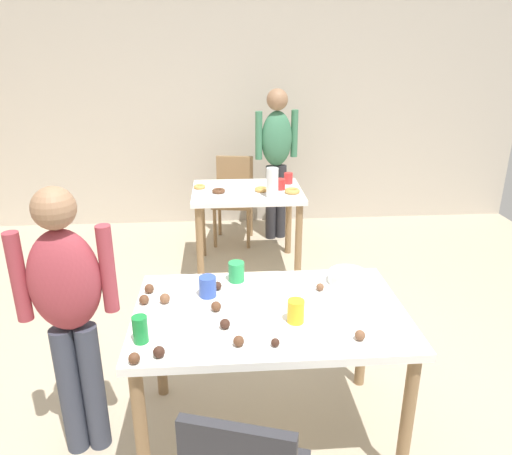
# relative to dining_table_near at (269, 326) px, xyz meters

# --- Properties ---
(ground_plane) EXTENTS (6.40, 6.40, 0.00)m
(ground_plane) POSITION_rel_dining_table_near_xyz_m (-0.03, 0.20, -0.66)
(ground_plane) COLOR tan
(wall_back) EXTENTS (6.40, 0.10, 2.60)m
(wall_back) POSITION_rel_dining_table_near_xyz_m (-0.03, 3.40, 0.64)
(wall_back) COLOR #BCB2A3
(wall_back) RESTS_ON ground_plane
(dining_table_near) EXTENTS (1.31, 0.83, 0.75)m
(dining_table_near) POSITION_rel_dining_table_near_xyz_m (0.00, 0.00, 0.00)
(dining_table_near) COLOR white
(dining_table_near) RESTS_ON ground_plane
(dining_table_far) EXTENTS (0.96, 0.74, 0.75)m
(dining_table_far) POSITION_rel_dining_table_near_xyz_m (0.01, 2.06, -0.03)
(dining_table_far) COLOR white
(dining_table_far) RESTS_ON ground_plane
(chair_far_table) EXTENTS (0.45, 0.45, 0.87)m
(chair_far_table) POSITION_rel_dining_table_near_xyz_m (-0.09, 2.79, -0.16)
(chair_far_table) COLOR olive
(chair_far_table) RESTS_ON ground_plane
(person_girl_near) EXTENTS (0.46, 0.24, 1.40)m
(person_girl_near) POSITION_rel_dining_table_near_xyz_m (-0.94, -0.03, 0.17)
(person_girl_near) COLOR #383D4C
(person_girl_near) RESTS_ON ground_plane
(person_adult_far) EXTENTS (0.45, 0.27, 1.55)m
(person_adult_far) POSITION_rel_dining_table_near_xyz_m (0.35, 2.80, 0.27)
(person_adult_far) COLOR #28282D
(person_adult_far) RESTS_ON ground_plane
(mixing_bowl) EXTENTS (0.21, 0.21, 0.06)m
(mixing_bowl) POSITION_rel_dining_table_near_xyz_m (0.45, 0.25, 0.12)
(mixing_bowl) COLOR white
(mixing_bowl) RESTS_ON dining_table_near
(soda_can) EXTENTS (0.07, 0.07, 0.12)m
(soda_can) POSITION_rel_dining_table_near_xyz_m (-0.58, -0.23, 0.15)
(soda_can) COLOR #198438
(soda_can) RESTS_ON dining_table_near
(fork_near) EXTENTS (0.17, 0.02, 0.01)m
(fork_near) POSITION_rel_dining_table_near_xyz_m (0.43, -0.02, 0.09)
(fork_near) COLOR silver
(fork_near) RESTS_ON dining_table_near
(cup_near_0) EXTENTS (0.08, 0.08, 0.11)m
(cup_near_0) POSITION_rel_dining_table_near_xyz_m (0.11, -0.12, 0.15)
(cup_near_0) COLOR yellow
(cup_near_0) RESTS_ON dining_table_near
(cup_near_1) EXTENTS (0.09, 0.09, 0.11)m
(cup_near_1) POSITION_rel_dining_table_near_xyz_m (-0.15, 0.32, 0.15)
(cup_near_1) COLOR green
(cup_near_1) RESTS_ON dining_table_near
(cup_near_2) EXTENTS (0.09, 0.09, 0.11)m
(cup_near_2) POSITION_rel_dining_table_near_xyz_m (-0.30, 0.16, 0.14)
(cup_near_2) COLOR #3351B2
(cup_near_2) RESTS_ON dining_table_near
(cake_ball_0) EXTENTS (0.05, 0.05, 0.05)m
(cake_ball_0) POSITION_rel_dining_table_near_xyz_m (-0.51, 0.10, 0.12)
(cake_ball_0) COLOR brown
(cake_ball_0) RESTS_ON dining_table_near
(cake_ball_1) EXTENTS (0.05, 0.05, 0.05)m
(cake_ball_1) POSITION_rel_dining_table_near_xyz_m (0.37, -0.29, 0.11)
(cake_ball_1) COLOR brown
(cake_ball_1) RESTS_ON dining_table_near
(cake_ball_2) EXTENTS (0.04, 0.04, 0.04)m
(cake_ball_2) POSITION_rel_dining_table_near_xyz_m (0.28, 0.17, 0.11)
(cake_ball_2) COLOR brown
(cake_ball_2) RESTS_ON dining_table_near
(cake_ball_3) EXTENTS (0.04, 0.04, 0.04)m
(cake_ball_3) POSITION_rel_dining_table_near_xyz_m (-0.01, -0.31, 0.11)
(cake_ball_3) COLOR #3D2319
(cake_ball_3) RESTS_ON dining_table_near
(cake_ball_4) EXTENTS (0.05, 0.05, 0.05)m
(cake_ball_4) POSITION_rel_dining_table_near_xyz_m (-0.26, 0.01, 0.12)
(cake_ball_4) COLOR brown
(cake_ball_4) RESTS_ON dining_table_near
(cake_ball_5) EXTENTS (0.05, 0.05, 0.05)m
(cake_ball_5) POSITION_rel_dining_table_near_xyz_m (-0.16, -0.29, 0.11)
(cake_ball_5) COLOR brown
(cake_ball_5) RESTS_ON dining_table_near
(cake_ball_6) EXTENTS (0.05, 0.05, 0.05)m
(cake_ball_6) POSITION_rel_dining_table_near_xyz_m (-0.49, -0.35, 0.12)
(cake_ball_6) COLOR #3D2319
(cake_ball_6) RESTS_ON dining_table_near
(cake_ball_7) EXTENTS (0.05, 0.05, 0.05)m
(cake_ball_7) POSITION_rel_dining_table_near_xyz_m (-0.25, 0.22, 0.11)
(cake_ball_7) COLOR #3D2319
(cake_ball_7) RESTS_ON dining_table_near
(cake_ball_8) EXTENTS (0.05, 0.05, 0.05)m
(cake_ball_8) POSITION_rel_dining_table_near_xyz_m (-0.22, -0.15, 0.11)
(cake_ball_8) COLOR #3D2319
(cake_ball_8) RESTS_ON dining_table_near
(cake_ball_9) EXTENTS (0.05, 0.05, 0.05)m
(cake_ball_9) POSITION_rel_dining_table_near_xyz_m (-0.60, 0.22, 0.12)
(cake_ball_9) COLOR brown
(cake_ball_9) RESTS_ON dining_table_near
(cake_ball_10) EXTENTS (0.05, 0.05, 0.05)m
(cake_ball_10) POSITION_rel_dining_table_near_xyz_m (-0.61, 0.10, 0.12)
(cake_ball_10) COLOR brown
(cake_ball_10) RESTS_ON dining_table_near
(cake_ball_11) EXTENTS (0.05, 0.05, 0.05)m
(cake_ball_11) POSITION_rel_dining_table_near_xyz_m (-0.59, -0.38, 0.11)
(cake_ball_11) COLOR brown
(cake_ball_11) RESTS_ON dining_table_near
(pitcher_far) EXTENTS (0.10, 0.10, 0.25)m
(pitcher_far) POSITION_rel_dining_table_near_xyz_m (0.21, 1.84, 0.21)
(pitcher_far) COLOR white
(pitcher_far) RESTS_ON dining_table_far
(cup_far_0) EXTENTS (0.09, 0.09, 0.09)m
(cup_far_0) POSITION_rel_dining_table_near_xyz_m (0.30, 2.05, 0.14)
(cup_far_0) COLOR red
(cup_far_0) RESTS_ON dining_table_far
(cup_far_1) EXTENTS (0.08, 0.08, 0.10)m
(cup_far_1) POSITION_rel_dining_table_near_xyz_m (0.40, 2.24, 0.14)
(cup_far_1) COLOR red
(cup_far_1) RESTS_ON dining_table_far
(donut_far_0) EXTENTS (0.13, 0.13, 0.04)m
(donut_far_0) POSITION_rel_dining_table_near_xyz_m (0.39, 1.93, 0.11)
(donut_far_0) COLOR gold
(donut_far_0) RESTS_ON dining_table_far
(donut_far_1) EXTENTS (0.10, 0.10, 0.03)m
(donut_far_1) POSITION_rel_dining_table_near_xyz_m (-0.41, 2.14, 0.11)
(donut_far_1) COLOR gold
(donut_far_1) RESTS_ON dining_table_far
(donut_far_2) EXTENTS (0.11, 0.11, 0.03)m
(donut_far_2) POSITION_rel_dining_table_near_xyz_m (-0.24, 1.99, 0.11)
(donut_far_2) COLOR brown
(donut_far_2) RESTS_ON dining_table_far
(donut_far_3) EXTENTS (0.12, 0.12, 0.03)m
(donut_far_3) POSITION_rel_dining_table_near_xyz_m (0.13, 2.01, 0.11)
(donut_far_3) COLOR gold
(donut_far_3) RESTS_ON dining_table_far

